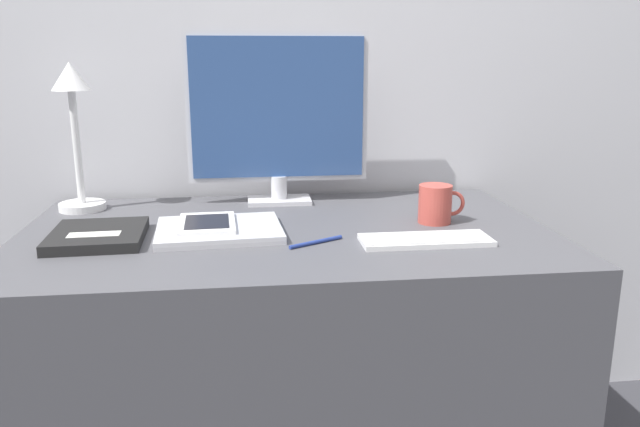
# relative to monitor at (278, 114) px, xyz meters

# --- Properties ---
(wall_back) EXTENTS (3.60, 0.05, 2.40)m
(wall_back) POSITION_rel_monitor_xyz_m (0.00, 0.15, 0.21)
(wall_back) COLOR silver
(wall_back) RESTS_ON ground_plane
(desk) EXTENTS (1.29, 0.78, 0.74)m
(desk) POSITION_rel_monitor_xyz_m (0.00, -0.29, -0.62)
(desk) COLOR #4C4C51
(desk) RESTS_ON ground_plane
(monitor) EXTENTS (0.51, 0.11, 0.48)m
(monitor) POSITION_rel_monitor_xyz_m (0.00, 0.00, 0.00)
(monitor) COLOR silver
(monitor) RESTS_ON desk
(keyboard) EXTENTS (0.30, 0.11, 0.01)m
(keyboard) POSITION_rel_monitor_xyz_m (0.31, -0.45, -0.25)
(keyboard) COLOR silver
(keyboard) RESTS_ON desk
(laptop) EXTENTS (0.31, 0.26, 0.02)m
(laptop) POSITION_rel_monitor_xyz_m (-0.16, -0.32, -0.24)
(laptop) COLOR #BCBCC1
(laptop) RESTS_ON desk
(ereader) EXTENTS (0.14, 0.19, 0.01)m
(ereader) POSITION_rel_monitor_xyz_m (-0.19, -0.31, -0.23)
(ereader) COLOR white
(ereader) RESTS_ON laptop
(desk_lamp) EXTENTS (0.13, 0.13, 0.40)m
(desk_lamp) POSITION_rel_monitor_xyz_m (-0.55, -0.02, -0.01)
(desk_lamp) COLOR white
(desk_lamp) RESTS_ON desk
(notebook) EXTENTS (0.22, 0.24, 0.03)m
(notebook) POSITION_rel_monitor_xyz_m (-0.44, -0.34, -0.24)
(notebook) COLOR black
(notebook) RESTS_ON desk
(coffee_mug) EXTENTS (0.12, 0.08, 0.10)m
(coffee_mug) POSITION_rel_monitor_xyz_m (0.38, -0.28, -0.21)
(coffee_mug) COLOR #B7473D
(coffee_mug) RESTS_ON desk
(pen) EXTENTS (0.13, 0.08, 0.01)m
(pen) POSITION_rel_monitor_xyz_m (0.06, -0.43, -0.25)
(pen) COLOR navy
(pen) RESTS_ON desk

